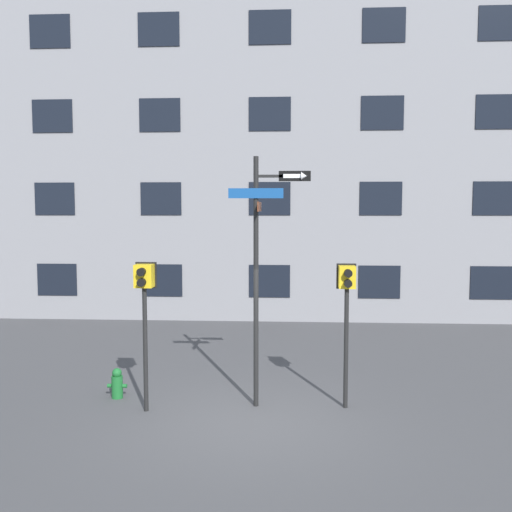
% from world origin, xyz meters
% --- Properties ---
extents(ground_plane, '(60.00, 60.00, 0.00)m').
position_xyz_m(ground_plane, '(0.00, 0.00, 0.00)').
color(ground_plane, '#424244').
extents(building_facade, '(24.00, 0.64, 12.97)m').
position_xyz_m(building_facade, '(-0.00, 8.94, 6.49)').
color(building_facade, gray).
rests_on(building_facade, ground_plane).
extents(street_sign_pole, '(1.44, 1.00, 4.50)m').
position_xyz_m(street_sign_pole, '(0.11, 0.88, 2.68)').
color(street_sign_pole, black).
rests_on(street_sign_pole, ground_plane).
extents(pedestrian_signal_left, '(0.38, 0.40, 2.64)m').
position_xyz_m(pedestrian_signal_left, '(-1.90, 0.51, 2.08)').
color(pedestrian_signal_left, black).
rests_on(pedestrian_signal_left, ground_plane).
extents(pedestrian_signal_right, '(0.35, 0.40, 2.60)m').
position_xyz_m(pedestrian_signal_right, '(1.64, 0.89, 2.03)').
color(pedestrian_signal_right, black).
rests_on(pedestrian_signal_right, ground_plane).
extents(fire_hydrant, '(0.37, 0.21, 0.57)m').
position_xyz_m(fire_hydrant, '(-2.62, 1.16, 0.27)').
color(fire_hydrant, '#196028').
rests_on(fire_hydrant, ground_plane).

